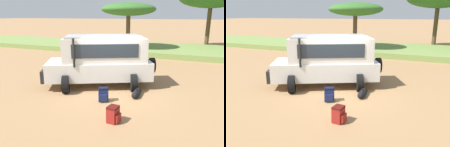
{
  "view_description": "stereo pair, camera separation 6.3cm",
  "coord_description": "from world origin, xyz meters",
  "views": [
    {
      "loc": [
        3.53,
        -8.59,
        3.38
      ],
      "look_at": [
        0.18,
        -0.46,
        1.0
      ],
      "focal_mm": 35.0,
      "sensor_mm": 36.0,
      "label": 1
    },
    {
      "loc": [
        3.59,
        -8.57,
        3.38
      ],
      "look_at": [
        0.18,
        -0.46,
        1.0
      ],
      "focal_mm": 35.0,
      "sensor_mm": 36.0,
      "label": 2
    }
  ],
  "objects": [
    {
      "name": "backpack_cluster_center",
      "position": [
        0.09,
        -1.14,
        0.28
      ],
      "size": [
        0.46,
        0.45,
        0.58
      ],
      "color": "navy",
      "rests_on": "ground_plane"
    },
    {
      "name": "safari_vehicle",
      "position": [
        -0.85,
        0.73,
        1.29
      ],
      "size": [
        5.35,
        3.94,
        2.44
      ],
      "color": "silver",
      "rests_on": "ground_plane"
    },
    {
      "name": "acacia_tree_far_left",
      "position": [
        -2.74,
        10.42,
        3.79
      ],
      "size": [
        4.84,
        4.55,
        4.41
      ],
      "color": "brown",
      "rests_on": "ground_plane"
    },
    {
      "name": "ground_plane",
      "position": [
        0.0,
        0.0,
        0.0
      ],
      "size": [
        320.0,
        320.0,
        0.0
      ],
      "primitive_type": "plane",
      "color": "#9E754C"
    },
    {
      "name": "duffel_bag_low_black_case",
      "position": [
        1.17,
        -0.12,
        0.14
      ],
      "size": [
        0.32,
        0.86,
        0.39
      ],
      "color": "black",
      "rests_on": "ground_plane"
    },
    {
      "name": "grass_bank",
      "position": [
        0.0,
        11.93,
        0.22
      ],
      "size": [
        120.0,
        7.0,
        0.44
      ],
      "color": "olive",
      "rests_on": "ground_plane"
    },
    {
      "name": "backpack_beside_front_wheel",
      "position": [
        1.11,
        -2.61,
        0.27
      ],
      "size": [
        0.45,
        0.42,
        0.54
      ],
      "color": "maroon",
      "rests_on": "ground_plane"
    }
  ]
}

